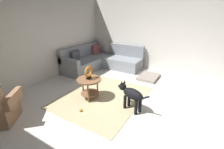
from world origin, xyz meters
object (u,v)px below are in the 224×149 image
(dog, at_px, (131,94))
(dog_toy_ball, at_px, (81,110))
(torus_sculpture, at_px, (89,72))
(sectional_couch, at_px, (101,61))
(dog_bed_mat, at_px, (149,77))
(side_table, at_px, (89,83))

(dog, distance_m, dog_toy_ball, 1.17)
(torus_sculpture, bearing_deg, sectional_couch, 27.64)
(sectional_couch, relative_size, dog_bed_mat, 2.81)
(dog, bearing_deg, torus_sculpture, 110.15)
(side_table, distance_m, dog, 1.10)
(side_table, distance_m, dog_bed_mat, 2.25)
(side_table, bearing_deg, torus_sculpture, 0.00)
(dog_bed_mat, height_order, dog_toy_ball, dog_bed_mat)
(dog_toy_ball, bearing_deg, dog_bed_mat, -14.67)
(side_table, distance_m, torus_sculpture, 0.29)
(sectional_couch, bearing_deg, dog_toy_ball, -154.26)
(torus_sculpture, bearing_deg, dog_bed_mat, -23.18)
(dog_bed_mat, distance_m, dog_toy_ball, 2.69)
(torus_sculpture, bearing_deg, side_table, 180.00)
(side_table, bearing_deg, dog_bed_mat, -23.18)
(torus_sculpture, height_order, dog_bed_mat, torus_sculpture)
(side_table, bearing_deg, sectional_couch, 27.64)
(torus_sculpture, height_order, dog_toy_ball, torus_sculpture)
(dog, bearing_deg, dog_bed_mat, 21.90)
(side_table, xyz_separation_m, dog_bed_mat, (2.04, -0.87, -0.37))
(side_table, distance_m, dog_toy_ball, 0.71)
(dog_bed_mat, bearing_deg, side_table, 156.82)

